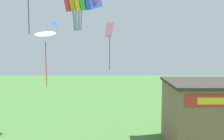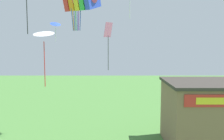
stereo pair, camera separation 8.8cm
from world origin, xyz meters
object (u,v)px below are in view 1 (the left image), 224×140
seaside_building (207,114)px  kite_white_delta (45,34)px  kite_blue_delta (56,24)px  kite_pink_diamond (109,36)px

seaside_building → kite_white_delta: kite_white_delta is taller
seaside_building → kite_blue_delta: kite_blue_delta is taller
kite_blue_delta → kite_pink_diamond: (5.19, -7.08, -1.37)m
kite_pink_diamond → kite_white_delta: bearing=-144.0°
seaside_building → kite_pink_diamond: bearing=-159.9°
seaside_building → kite_blue_delta: 15.95m
seaside_building → kite_white_delta: (-11.86, -5.68, 6.34)m
kite_pink_diamond → seaside_building: bearing=20.1°
kite_blue_delta → kite_white_delta: bearing=-81.3°
seaside_building → kite_pink_diamond: kite_pink_diamond is taller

